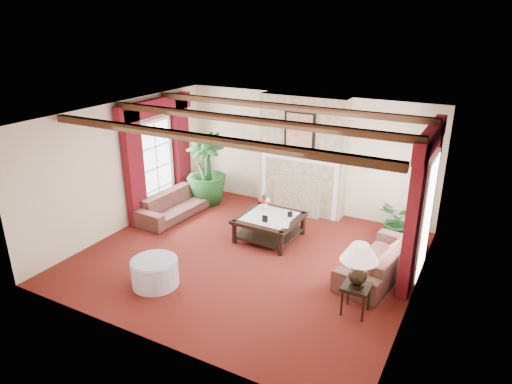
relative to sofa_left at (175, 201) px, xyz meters
The scene contains 23 objects.
floor 2.59m from the sofa_left, 20.26° to the right, with size 6.00×6.00×0.00m, color #4B120D.
ceiling 3.46m from the sofa_left, 20.26° to the right, with size 6.00×6.00×0.00m, color white.
back_wall 3.19m from the sofa_left, 37.83° to the left, with size 6.00×0.02×2.70m, color beige.
left_wall 1.45m from the sofa_left, 124.09° to the right, with size 0.02×5.50×2.70m, color beige.
right_wall 5.56m from the sofa_left, ahead, with size 0.02×5.50×2.70m, color beige.
ceiling_beams 3.42m from the sofa_left, 20.26° to the right, with size 6.00×3.00×0.12m, color #382012, non-canonical shape.
fireplace 3.73m from the sofa_left, 34.73° to the left, with size 2.00×0.52×2.70m, color tan, non-canonical shape.
french_door_left 1.85m from the sofa_left, 168.66° to the left, with size 0.10×1.10×2.16m, color white, non-canonical shape.
french_door_right 5.65m from the sofa_left, ahead, with size 0.10×1.10×2.16m, color white, non-canonical shape.
curtains_left 2.23m from the sofa_left, 166.05° to the left, with size 0.20×2.40×2.55m, color #510A14, non-canonical shape.
curtains_right 5.69m from the sofa_left, ahead, with size 0.20×2.40×2.55m, color #510A14, non-canonical shape.
sofa_left is the anchor object (origin of this frame).
sofa_right 4.75m from the sofa_left, ahead, with size 0.92×2.11×0.80m, color #370F1D.
potted_palm 1.04m from the sofa_left, 79.15° to the left, with size 1.12×1.80×0.96m, color black.
small_plant 4.87m from the sofa_left, 13.50° to the left, with size 1.12×1.12×0.65m, color black.
coffee_table 2.41m from the sofa_left, ahead, with size 1.20×1.20×0.49m, color black, non-canonical shape.
side_table 4.99m from the sofa_left, 19.19° to the right, with size 0.41×0.41×0.48m, color black, non-canonical shape.
ottoman 2.88m from the sofa_left, 59.13° to the right, with size 0.79×0.79×0.46m, color #AAA9BF.
table_lamp 5.01m from the sofa_left, 19.19° to the right, with size 0.57×0.57×0.72m, color black, non-canonical shape.
flower_vase 2.17m from the sofa_left, ahead, with size 0.23×0.23×0.18m, color silver.
book 2.76m from the sofa_left, ahead, with size 0.22×0.09×0.30m, color black.
photo_frame_a 2.49m from the sofa_left, ahead, with size 0.12×0.02×0.15m, color black, non-canonical shape.
photo_frame_b 2.80m from the sofa_left, ahead, with size 0.10×0.02×0.13m, color black, non-canonical shape.
Camera 1 is at (3.77, -6.69, 4.28)m, focal length 32.00 mm.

